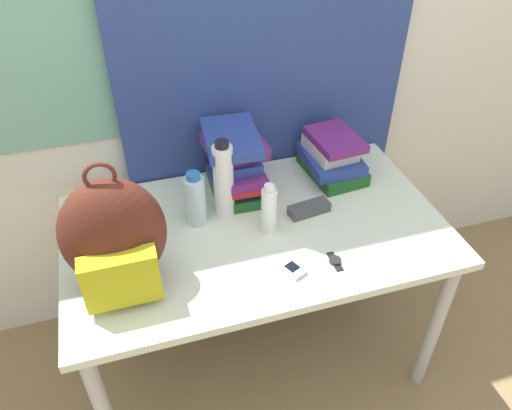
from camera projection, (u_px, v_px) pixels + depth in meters
The scene contains 12 objects.
wall_back at pixel (216, 29), 1.74m from camera, with size 6.00×0.06×2.50m.
curtain_blue at pixel (267, 29), 1.74m from camera, with size 1.11×0.04×2.50m.
desk at pixel (256, 245), 1.78m from camera, with size 1.31×0.76×0.72m.
backpack at pixel (114, 238), 1.42m from camera, with size 0.30×0.23×0.43m.
book_stack_left at pixel (235, 163), 1.81m from camera, with size 0.23×0.29×0.25m.
book_stack_center at pixel (332, 156), 1.93m from camera, with size 0.21×0.29×0.17m.
water_bottle at pixel (195, 200), 1.69m from camera, with size 0.07×0.07×0.21m.
sports_bottle at pixel (224, 180), 1.71m from camera, with size 0.07×0.07×0.30m.
sunscreen_bottle at pixel (269, 210), 1.66m from camera, with size 0.05×0.05×0.19m.
cell_phone at pixel (292, 269), 1.56m from camera, with size 0.08×0.10×0.02m.
sunglasses_case at pixel (309, 209), 1.78m from camera, with size 0.16×0.08×0.04m.
wristwatch at pixel (335, 261), 1.60m from camera, with size 0.04×0.09×0.01m.
Camera 1 is at (-0.38, -0.86, 1.86)m, focal length 35.00 mm.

